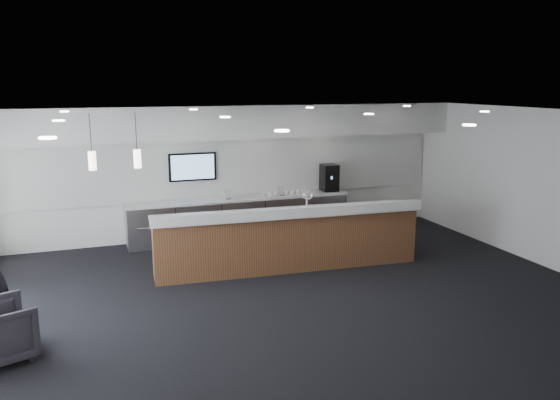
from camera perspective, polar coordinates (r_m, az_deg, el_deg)
name	(u,v)px	position (r m, az deg, el deg)	size (l,w,h in m)	color
ground	(299,295)	(9.24, 1.99, -9.88)	(10.00, 10.00, 0.00)	black
ceiling	(300,113)	(8.58, 2.14, 9.03)	(10.00, 8.00, 0.02)	black
back_wall	(235,171)	(12.53, -4.68, 3.08)	(10.00, 0.02, 3.00)	white
right_wall	(543,188)	(11.57, 25.76, 1.15)	(0.02, 8.00, 3.00)	white
soffit_bulkhead	(240,121)	(11.97, -4.22, 8.21)	(10.00, 0.90, 0.70)	silver
alcove_panel	(236,166)	(12.49, -4.65, 3.52)	(9.80, 0.06, 1.40)	silver
back_credenza	(240,217)	(12.39, -4.17, -1.83)	(5.06, 0.66, 0.95)	gray
wall_tv	(193,167)	(12.20, -9.13, 3.44)	(1.05, 0.08, 0.62)	black
pendant_left	(140,162)	(8.88, -14.47, 3.89)	(0.12, 0.12, 0.30)	beige
pendant_right	(93,164)	(8.85, -18.99, 3.59)	(0.12, 0.12, 0.30)	beige
ceiling_can_lights	(300,115)	(8.58, 2.13, 8.83)	(7.00, 5.00, 0.02)	silver
service_counter	(288,239)	(10.35, 0.86, -4.07)	(5.13, 1.16, 1.49)	#4C3219
coffee_machine	(329,178)	(12.98, 5.17, 2.33)	(0.38, 0.49, 0.63)	black
info_sign_left	(228,194)	(12.08, -5.47, 0.64)	(0.17, 0.02, 0.23)	silver
info_sign_right	(281,190)	(12.41, 0.06, 1.01)	(0.18, 0.02, 0.24)	silver
cup_0	(303,192)	(12.66, 2.46, 0.89)	(0.10, 0.10, 0.09)	white
cup_1	(298,192)	(12.61, 1.87, 0.84)	(0.10, 0.10, 0.09)	white
cup_2	(292,192)	(12.56, 1.28, 0.80)	(0.10, 0.10, 0.09)	white
cup_3	(286,193)	(12.51, 0.68, 0.76)	(0.10, 0.10, 0.09)	white
cup_4	(281,193)	(12.46, 0.07, 0.72)	(0.10, 0.10, 0.09)	white
cup_5	(275,194)	(12.42, -0.54, 0.68)	(0.10, 0.10, 0.09)	white
cup_6	(269,194)	(12.37, -1.15, 0.63)	(0.10, 0.10, 0.09)	white
cup_7	(263,194)	(12.33, -1.77, 0.59)	(0.10, 0.10, 0.09)	white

